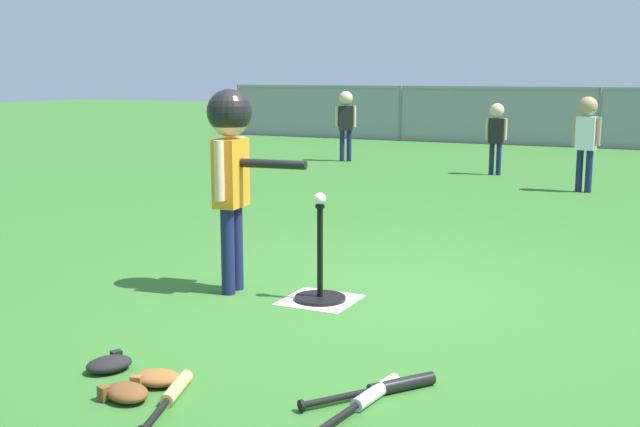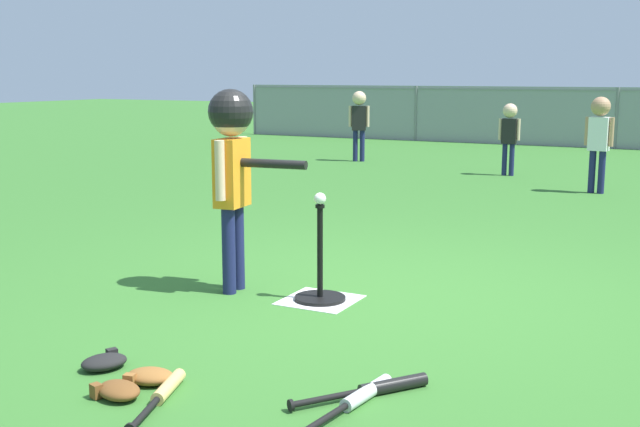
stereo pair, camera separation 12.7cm
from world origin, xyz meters
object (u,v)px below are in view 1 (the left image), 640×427
Objects in this scene: baseball_on_tee at (320,199)px; spare_bat_silver at (368,398)px; spare_bat_black at (388,387)px; fielder_deep_center at (346,116)px; batting_tee at (320,286)px; glove_tossed_aside at (126,392)px; fielder_deep_right at (496,129)px; fielder_near_left at (586,131)px; glove_near_bats at (156,378)px; spare_bat_wood at (172,394)px; glove_by_plate at (110,364)px; batter_child at (231,149)px.

spare_bat_silver is (0.87, -1.32, -0.61)m from baseball_on_tee.
fielder_deep_center is at bearing 115.17° from spare_bat_black.
batting_tee is 2.36× the size of glove_tossed_aside.
fielder_near_left is (1.34, -1.16, 0.09)m from fielder_deep_right.
spare_bat_silver is (0.03, -6.82, -0.70)m from fielder_near_left.
fielder_deep_right reaches higher than glove_near_bats.
baseball_on_tee is 1.77m from spare_bat_wood.
glove_by_plate and glove_near_bats have the same top height.
spare_bat_wood is at bearing -32.29° from glove_near_bats.
spare_bat_black is (1.50, -1.12, -0.90)m from batter_child.
batter_child is 5.07× the size of glove_tossed_aside.
spare_bat_wood is (-0.78, -0.33, 0.00)m from spare_bat_silver.
batting_tee is 0.61× the size of fielder_deep_right.
fielder_deep_right is (-0.50, 6.65, -0.00)m from baseball_on_tee.
fielder_deep_center is at bearing 107.07° from glove_by_plate.
fielder_deep_right is 3.95× the size of glove_near_bats.
fielder_deep_right is 3.70× the size of glove_by_plate.
glove_tossed_aside is at bearing -150.57° from spare_bat_black.
spare_bat_black is (0.91, -1.18, -0.61)m from baseball_on_tee.
spare_bat_wood is 2.22× the size of glove_tossed_aside.
glove_tossed_aside is at bearing -87.17° from fielder_deep_right.
glove_by_plate is at bearing 141.08° from glove_tossed_aside.
batting_tee is at bearing 5.99° from batter_child.
glove_by_plate is at bearing -89.15° from fielder_deep_right.
spare_bat_black is at bearing 14.09° from glove_by_plate.
fielder_deep_center is 9.42m from glove_near_bats.
spare_bat_silver and spare_bat_wood have the same top height.
fielder_near_left reaches higher than spare_bat_black.
spare_bat_silver is 2.57× the size of glove_by_plate.
spare_bat_wood is 0.20m from glove_tossed_aside.
batting_tee is 1.58m from spare_bat_silver.
glove_tossed_aside is at bearing -156.54° from spare_bat_silver.
batting_tee is 8.17× the size of baseball_on_tee.
baseball_on_tee is 5.56m from fielder_near_left.
fielder_deep_center reaches higher than glove_near_bats.
glove_by_plate is at bearing -72.93° from fielder_deep_center.
batting_tee is 5.59m from fielder_near_left.
baseball_on_tee reaches higher than spare_bat_silver.
baseball_on_tee is at bearing -67.12° from fielder_deep_center.
glove_near_bats reaches higher than spare_bat_black.
fielder_deep_right is at bearing 100.21° from spare_bat_black.
glove_tossed_aside reaches higher than spare_bat_silver.
fielder_near_left reaches higher than glove_near_bats.
glove_near_bats and glove_tossed_aside have the same top height.
spare_bat_black is at bearing -79.79° from fielder_deep_right.
batting_tee is 0.55m from baseball_on_tee.
spare_bat_black is 1.14m from glove_tossed_aside.
glove_near_bats is at bearing -159.15° from spare_bat_black.
fielder_deep_right is at bearing 90.85° from glove_by_plate.
fielder_near_left is 4.21× the size of glove_by_plate.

